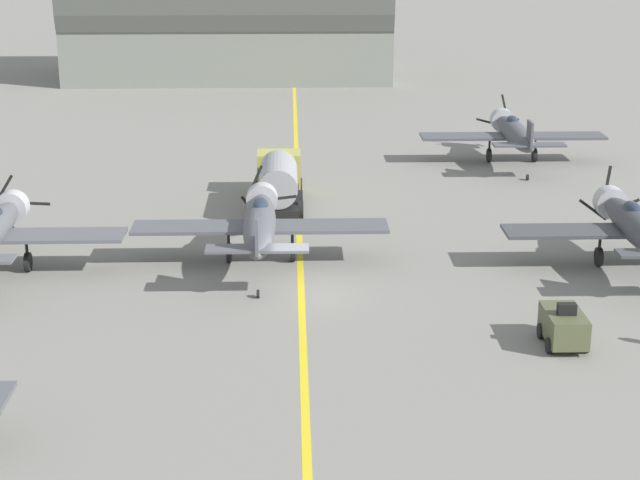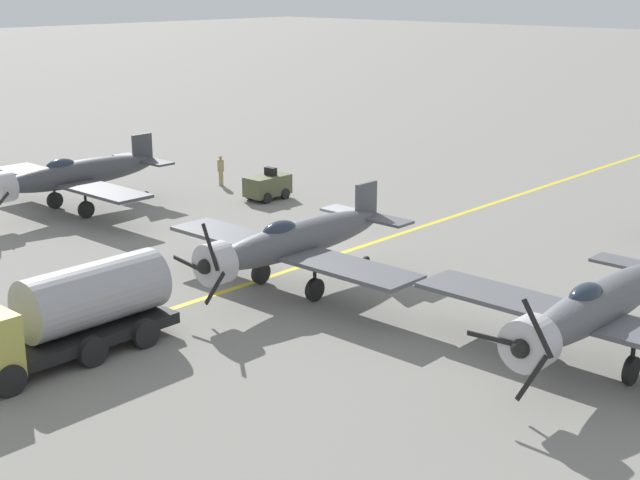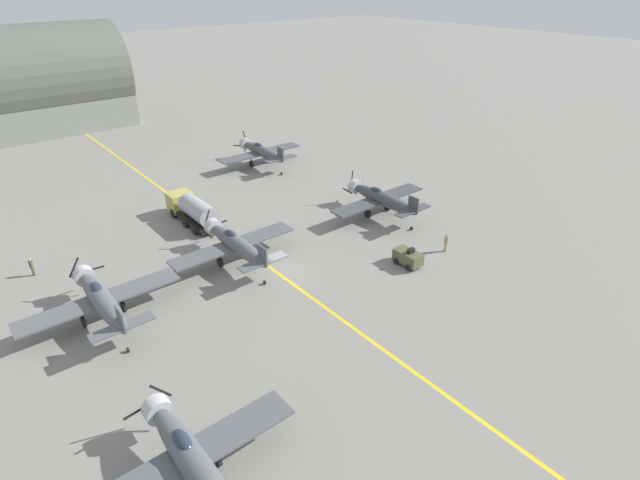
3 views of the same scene
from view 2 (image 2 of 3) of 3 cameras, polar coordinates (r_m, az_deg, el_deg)
name	(u,v)px [view 2 (image 2 of 3)]	position (r m, az deg, el deg)	size (l,w,h in m)	color
ground_plane	(331,257)	(39.97, 0.72, -1.07)	(400.00, 400.00, 0.00)	gray
taxiway_stripe	(331,256)	(39.96, 0.72, -1.06)	(0.30, 160.00, 0.01)	yellow
airplane_mid_right	(74,175)	(49.03, -15.49, 4.03)	(12.00, 9.98, 3.80)	#404348
airplane_mid_center	(293,242)	(35.13, -1.75, -0.10)	(12.00, 9.98, 3.68)	#53565B
airplane_mid_left	(595,308)	(29.38, 17.18, -4.16)	(12.00, 9.98, 3.65)	#585B60
fuel_tanker	(58,317)	(29.96, -16.44, -4.73)	(2.67, 8.00, 2.98)	black
tow_tractor	(268,186)	(50.43, -3.37, 3.50)	(1.57, 2.60, 1.79)	#515638
ground_crew_walking	(221,169)	(54.12, -6.37, 4.52)	(0.40, 0.40, 1.82)	tan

